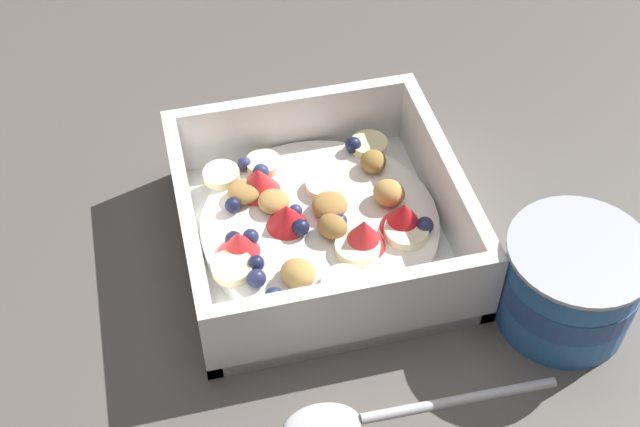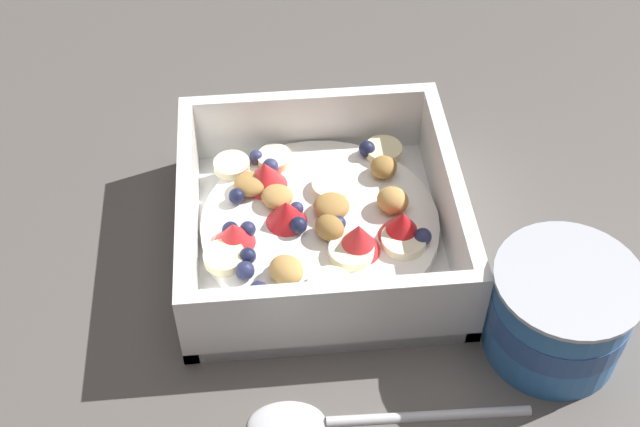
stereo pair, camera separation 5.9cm
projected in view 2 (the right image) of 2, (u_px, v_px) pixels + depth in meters
ground_plane at (299, 253)px, 0.61m from camera, size 2.40×2.40×0.00m
fruit_bowl at (319, 223)px, 0.60m from camera, size 0.19×0.19×0.06m
spoon at (330, 419)px, 0.51m from camera, size 0.03×0.17×0.01m
yogurt_cup at (559, 312)px, 0.53m from camera, size 0.09×0.09×0.07m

